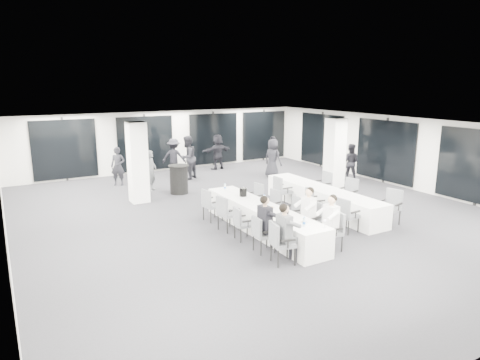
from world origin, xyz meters
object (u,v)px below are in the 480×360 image
(banquet_table_side, at_px, (322,199))
(chair_main_left_far, at_px, (210,203))
(standing_guest_b, at_px, (187,155))
(chair_side_left_far, at_px, (281,189))
(chair_side_left_near, at_px, (346,213))
(chair_side_right_mid, at_px, (349,192))
(ice_bucket_near, at_px, (285,212))
(ice_bucket_far, at_px, (243,192))
(standing_guest_f, at_px, (218,149))
(standing_guest_h, at_px, (350,160))
(chair_main_right_far, at_px, (256,196))
(chair_main_left_second, at_px, (261,232))
(chair_main_left_fourth, at_px, (226,211))
(banquet_table_main, at_px, (262,219))
(chair_main_right_second, at_px, (311,218))
(cocktail_table, at_px, (179,179))
(standing_guest_a, at_px, (151,168))
(chair_main_right_mid, at_px, (292,211))
(chair_side_right_far, at_px, (324,184))
(standing_guest_c, at_px, (174,155))
(chair_main_left_near, at_px, (280,240))
(standing_guest_d, at_px, (273,153))
(chair_main_right_fourth, at_px, (272,203))
(chair_side_right_near, at_px, (391,205))
(standing_guest_e, at_px, (273,156))
(standing_guest_g, at_px, (118,164))
(chair_side_left_mid, at_px, (313,201))

(banquet_table_side, distance_m, chair_main_left_far, 3.76)
(standing_guest_b, bearing_deg, chair_side_left_far, 66.52)
(chair_side_left_near, height_order, chair_side_right_mid, chair_side_right_mid)
(ice_bucket_near, xyz_separation_m, ice_bucket_far, (0.12, 2.30, 0.00))
(standing_guest_f, height_order, standing_guest_h, standing_guest_f)
(chair_main_right_far, bearing_deg, standing_guest_b, -7.81)
(chair_main_left_second, bearing_deg, banquet_table_side, 121.78)
(chair_main_left_fourth, height_order, standing_guest_f, standing_guest_f)
(standing_guest_b, xyz_separation_m, ice_bucket_far, (-0.78, -6.07, -0.19))
(banquet_table_main, relative_size, chair_main_left_far, 5.10)
(chair_main_left_second, xyz_separation_m, chair_main_right_second, (1.67, 0.13, 0.06))
(cocktail_table, bearing_deg, standing_guest_a, 131.23)
(chair_main_left_far, bearing_deg, standing_guest_h, 98.03)
(standing_guest_f, bearing_deg, chair_main_right_mid, 69.05)
(chair_main_right_second, distance_m, chair_side_right_far, 3.96)
(chair_main_left_far, height_order, standing_guest_c, standing_guest_c)
(chair_main_left_second, relative_size, standing_guest_a, 0.51)
(standing_guest_b, xyz_separation_m, ice_bucket_near, (-0.89, -8.37, -0.20))
(banquet_table_main, distance_m, chair_main_left_near, 2.23)
(banquet_table_side, relative_size, standing_guest_c, 2.66)
(chair_main_left_far, height_order, ice_bucket_near, ice_bucket_near)
(standing_guest_a, relative_size, standing_guest_c, 0.95)
(banquet_table_main, bearing_deg, chair_main_left_fourth, 146.32)
(standing_guest_d, bearing_deg, chair_main_right_fourth, 8.88)
(chair_main_left_near, xyz_separation_m, standing_guest_a, (-0.34, 8.09, 0.33))
(chair_main_left_far, bearing_deg, standing_guest_d, 123.72)
(chair_side_left_near, bearing_deg, chair_main_right_fourth, -154.98)
(chair_side_left_far, distance_m, chair_side_right_far, 1.69)
(cocktail_table, distance_m, chair_main_left_second, 6.43)
(chair_main_left_far, xyz_separation_m, standing_guest_b, (1.68, 5.67, 0.51))
(chair_main_right_second, relative_size, chair_main_right_mid, 1.05)
(chair_main_right_fourth, xyz_separation_m, chair_side_right_near, (2.83, -2.05, 0.06))
(chair_side_left_far, bearing_deg, chair_main_left_near, -35.10)
(chair_main_left_second, distance_m, chair_side_right_mid, 4.79)
(banquet_table_side, relative_size, standing_guest_b, 2.34)
(banquet_table_side, relative_size, standing_guest_d, 2.51)
(standing_guest_h, bearing_deg, standing_guest_e, 9.41)
(chair_main_right_second, bearing_deg, standing_guest_g, 12.69)
(chair_side_left_near, bearing_deg, chair_main_left_near, -79.72)
(banquet_table_side, bearing_deg, chair_side_left_mid, -146.27)
(chair_main_right_far, relative_size, chair_side_left_mid, 0.96)
(banquet_table_main, bearing_deg, standing_guest_a, 101.06)
(chair_main_right_mid, height_order, standing_guest_d, standing_guest_d)
(ice_bucket_far, bearing_deg, chair_main_right_far, 32.77)
(chair_side_left_mid, xyz_separation_m, chair_side_left_far, (-0.01, 1.69, 0.02))
(chair_main_right_mid, height_order, chair_side_left_near, chair_side_left_near)
(chair_side_left_far, bearing_deg, chair_side_left_near, 0.61)
(cocktail_table, bearing_deg, chair_main_left_fourth, -95.37)
(chair_main_left_fourth, height_order, standing_guest_c, standing_guest_c)
(chair_main_left_fourth, distance_m, standing_guest_c, 7.90)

